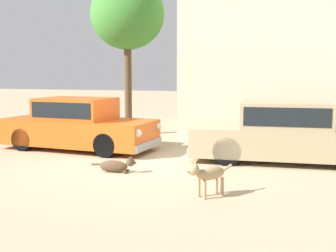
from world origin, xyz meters
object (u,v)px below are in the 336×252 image
stray_dog_spotted (117,165)px  acacia_tree_left (127,15)px  parked_sedan_second (286,132)px  parked_sedan_nearest (77,124)px  stray_dog_tan (207,174)px

stray_dog_spotted → acacia_tree_left: bearing=105.4°
parked_sedan_second → stray_dog_spotted: parked_sedan_second is taller
parked_sedan_second → stray_dog_spotted: (-3.49, -2.24, -0.57)m
parked_sedan_nearest → stray_dog_spotted: 3.22m
stray_dog_spotted → stray_dog_tan: size_ratio=1.30×
stray_dog_spotted → parked_sedan_nearest: bearing=130.0°
parked_sedan_second → acacia_tree_left: 7.08m
parked_sedan_second → stray_dog_tan: (-1.23, -3.46, -0.30)m
stray_dog_tan → acacia_tree_left: size_ratio=0.15×
stray_dog_tan → acacia_tree_left: acacia_tree_left is taller
parked_sedan_nearest → parked_sedan_second: parked_sedan_second is taller
parked_sedan_nearest → parked_sedan_second: size_ratio=0.96×
stray_dog_tan → parked_sedan_second: bearing=-158.9°
parked_sedan_nearest → stray_dog_tan: bearing=-34.1°
parked_sedan_second → stray_dog_spotted: size_ratio=4.51×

